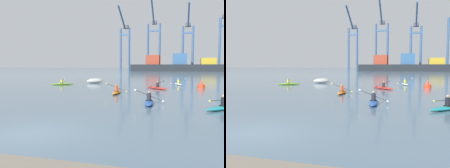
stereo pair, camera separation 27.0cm
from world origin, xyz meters
TOP-DOWN VIEW (x-y plane):
  - ground_plane at (0.00, 0.00)m, footprint 800.00×800.00m
  - container_barge at (4.43, 124.31)m, footprint 49.70×10.33m
  - gantry_crane_west at (-26.26, 133.32)m, footprint 6.28×20.36m
  - gantry_crane_west_mid at (-10.17, 138.93)m, footprint 8.01×19.84m
  - gantry_crane_east_mid at (8.84, 132.41)m, footprint 6.43×15.36m
  - capsized_dinghy at (-7.47, 28.63)m, footprint 2.75×2.42m
  - channel_buoy at (8.12, 23.36)m, footprint 0.90×0.90m
  - kayak_lime at (-10.70, 23.74)m, footprint 2.79×2.87m
  - kayak_teal at (8.36, 7.86)m, footprint 2.78×2.87m
  - kayak_orange at (-0.34, 14.85)m, footprint 2.16×3.44m
  - kayak_white at (5.37, 27.82)m, footprint 2.14×3.44m
  - kayak_red at (3.04, 20.82)m, footprint 2.92×2.73m
  - kayak_blue at (3.58, 9.01)m, footprint 2.16×3.44m

SIDE VIEW (x-z plane):
  - ground_plane at x=0.00m, z-range 0.00..0.00m
  - kayak_orange at x=-0.34m, z-range -0.36..0.71m
  - kayak_white at x=5.37m, z-range -0.34..0.68m
  - kayak_red at x=3.04m, z-range -0.31..0.66m
  - kayak_lime at x=-10.70m, z-range -0.33..0.67m
  - kayak_teal at x=8.36m, z-range -0.30..0.65m
  - kayak_blue at x=3.58m, z-range -0.36..0.71m
  - capsized_dinghy at x=-7.47m, z-range -0.03..0.73m
  - channel_buoy at x=8.12m, z-range -0.14..0.86m
  - container_barge at x=4.43m, z-range -1.62..7.42m
  - gantry_crane_east_mid at x=8.84m, z-range -0.69..33.71m
  - gantry_crane_west at x=-26.26m, z-range -0.11..34.33m
  - gantry_crane_west_mid at x=-10.17m, z-range -1.03..38.85m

